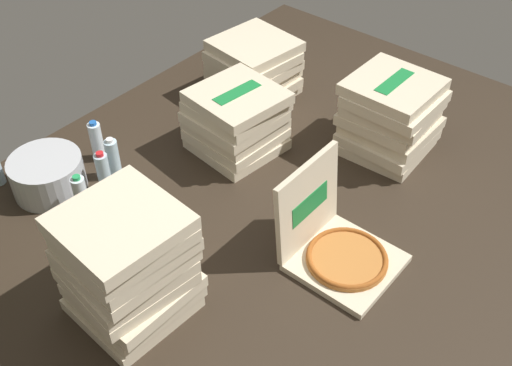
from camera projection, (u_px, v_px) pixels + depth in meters
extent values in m
cube|color=#2D2319|center=(276.00, 219.00, 2.56)|extent=(3.20, 2.40, 0.02)
cube|color=beige|center=(346.00, 263.00, 2.35)|extent=(0.36, 0.36, 0.03)
cylinder|color=#B77033|center=(347.00, 259.00, 2.34)|extent=(0.31, 0.31, 0.02)
torus|color=#9C501E|center=(347.00, 257.00, 2.33)|extent=(0.31, 0.31, 0.02)
cube|color=beige|center=(307.00, 203.00, 2.32)|extent=(0.36, 0.05, 0.37)
cube|color=#197A38|center=(310.00, 204.00, 2.31)|extent=(0.22, 0.01, 0.09)
cube|color=beige|center=(237.00, 143.00, 2.89)|extent=(0.40, 0.40, 0.05)
cube|color=beige|center=(236.00, 134.00, 2.86)|extent=(0.39, 0.39, 0.05)
cube|color=beige|center=(236.00, 124.00, 2.83)|extent=(0.39, 0.39, 0.05)
cube|color=#197A38|center=(236.00, 119.00, 2.82)|extent=(0.24, 0.08, 0.00)
cube|color=beige|center=(235.00, 116.00, 2.79)|extent=(0.39, 0.39, 0.05)
cube|color=#197A38|center=(234.00, 111.00, 2.77)|extent=(0.24, 0.08, 0.00)
cube|color=beige|center=(236.00, 106.00, 2.76)|extent=(0.39, 0.39, 0.05)
cube|color=beige|center=(237.00, 97.00, 2.72)|extent=(0.41, 0.41, 0.05)
cube|color=#197A38|center=(237.00, 92.00, 2.70)|extent=(0.24, 0.09, 0.00)
cube|color=beige|center=(385.00, 144.00, 2.89)|extent=(0.38, 0.38, 0.05)
cube|color=#197A38|center=(386.00, 139.00, 2.87)|extent=(0.24, 0.08, 0.00)
cube|color=beige|center=(387.00, 136.00, 2.85)|extent=(0.37, 0.37, 0.05)
cube|color=#197A38|center=(388.00, 131.00, 2.83)|extent=(0.24, 0.07, 0.00)
cube|color=beige|center=(391.00, 125.00, 2.83)|extent=(0.37, 0.37, 0.05)
cube|color=beige|center=(389.00, 116.00, 2.79)|extent=(0.38, 0.38, 0.05)
cube|color=beige|center=(394.00, 107.00, 2.76)|extent=(0.38, 0.38, 0.05)
cube|color=#197A38|center=(394.00, 102.00, 2.74)|extent=(0.24, 0.08, 0.00)
cube|color=beige|center=(395.00, 99.00, 2.71)|extent=(0.37, 0.37, 0.05)
cube|color=#197A38|center=(396.00, 94.00, 2.70)|extent=(0.24, 0.07, 0.00)
cube|color=beige|center=(394.00, 87.00, 2.69)|extent=(0.37, 0.37, 0.05)
cube|color=#197A38|center=(395.00, 81.00, 2.68)|extent=(0.24, 0.07, 0.00)
cube|color=beige|center=(254.00, 89.00, 3.24)|extent=(0.39, 0.39, 0.05)
cube|color=beige|center=(254.00, 83.00, 3.19)|extent=(0.39, 0.39, 0.05)
cube|color=#197A38|center=(254.00, 79.00, 3.17)|extent=(0.24, 0.08, 0.00)
cube|color=beige|center=(253.00, 73.00, 3.17)|extent=(0.38, 0.38, 0.05)
cube|color=#197A38|center=(253.00, 68.00, 3.15)|extent=(0.24, 0.08, 0.00)
cube|color=beige|center=(254.00, 65.00, 3.12)|extent=(0.39, 0.39, 0.05)
cube|color=#197A38|center=(254.00, 61.00, 3.11)|extent=(0.24, 0.08, 0.00)
cube|color=beige|center=(253.00, 57.00, 3.09)|extent=(0.40, 0.40, 0.05)
cube|color=beige|center=(255.00, 46.00, 3.07)|extent=(0.41, 0.41, 0.05)
cube|color=beige|center=(133.00, 303.00, 2.20)|extent=(0.38, 0.38, 0.05)
cube|color=#197A38|center=(132.00, 298.00, 2.18)|extent=(0.24, 0.08, 0.00)
cube|color=beige|center=(134.00, 292.00, 2.17)|extent=(0.39, 0.39, 0.05)
cube|color=#197A38|center=(133.00, 287.00, 2.15)|extent=(0.24, 0.08, 0.00)
cube|color=beige|center=(134.00, 285.00, 2.13)|extent=(0.37, 0.37, 0.05)
cube|color=beige|center=(126.00, 275.00, 2.09)|extent=(0.41, 0.41, 0.05)
cube|color=beige|center=(125.00, 265.00, 2.06)|extent=(0.41, 0.41, 0.05)
cube|color=beige|center=(125.00, 255.00, 2.03)|extent=(0.39, 0.39, 0.05)
cube|color=beige|center=(125.00, 243.00, 1.99)|extent=(0.40, 0.40, 0.05)
cube|color=beige|center=(122.00, 234.00, 1.96)|extent=(0.40, 0.40, 0.05)
cube|color=beige|center=(119.00, 223.00, 1.92)|extent=(0.39, 0.39, 0.05)
cylinder|color=#B7BABF|center=(48.00, 175.00, 2.63)|extent=(0.31, 0.31, 0.16)
cylinder|color=silver|center=(113.00, 159.00, 2.69)|extent=(0.06, 0.06, 0.19)
cylinder|color=white|center=(110.00, 140.00, 2.62)|extent=(0.03, 0.03, 0.02)
cylinder|color=silver|center=(104.00, 173.00, 2.62)|extent=(0.06, 0.06, 0.19)
cylinder|color=red|center=(100.00, 154.00, 2.55)|extent=(0.03, 0.03, 0.02)
cylinder|color=white|center=(97.00, 142.00, 2.78)|extent=(0.06, 0.06, 0.19)
cylinder|color=blue|center=(93.00, 123.00, 2.72)|extent=(0.03, 0.03, 0.02)
cylinder|color=white|center=(81.00, 197.00, 2.51)|extent=(0.06, 0.06, 0.19)
cylinder|color=#239951|center=(76.00, 178.00, 2.44)|extent=(0.03, 0.03, 0.02)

